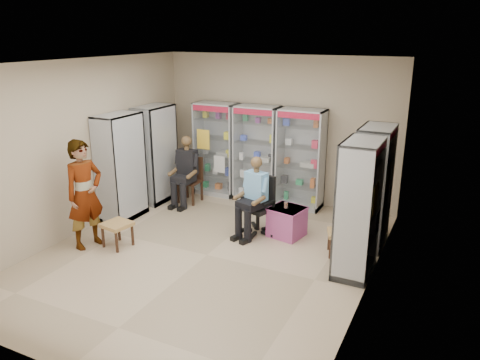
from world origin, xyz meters
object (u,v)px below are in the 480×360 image
at_px(cabinet_back_mid, 257,154).
at_px(cabinet_left_far, 156,154).
at_px(woven_stool_b, 118,234).
at_px(cabinet_back_left, 217,149).
at_px(cabinet_back_right, 301,159).
at_px(standing_man, 85,194).
at_px(wooden_chair, 190,180).
at_px(woven_stool_a, 340,243).
at_px(office_chair, 258,205).
at_px(cabinet_right_near, 358,209).
at_px(pink_trunk, 287,222).
at_px(seated_shopkeeper, 257,199).
at_px(cabinet_right_far, 373,187).
at_px(cabinet_left_near, 121,167).

relative_size(cabinet_back_mid, cabinet_left_far, 1.00).
distance_m(cabinet_back_mid, woven_stool_b, 3.39).
height_order(cabinet_back_left, cabinet_back_right, same).
relative_size(cabinet_left_far, standing_man, 1.10).
bearing_deg(cabinet_back_left, wooden_chair, -108.90).
bearing_deg(woven_stool_a, cabinet_back_left, 150.98).
bearing_deg(cabinet_back_mid, office_chair, -65.25).
bearing_deg(cabinet_back_mid, standing_man, -116.08).
height_order(wooden_chair, woven_stool_a, wooden_chair).
bearing_deg(cabinet_back_right, cabinet_left_far, -161.81).
relative_size(cabinet_back_right, woven_stool_b, 4.76).
distance_m(cabinet_back_right, woven_stool_a, 2.34).
distance_m(cabinet_back_mid, cabinet_right_near, 3.41).
xyz_separation_m(cabinet_right_near, woven_stool_b, (-3.72, -0.86, -0.79)).
relative_size(cabinet_back_mid, standing_man, 1.10).
relative_size(cabinet_back_left, pink_trunk, 3.71).
height_order(wooden_chair, seated_shopkeeper, seated_shopkeeper).
height_order(wooden_chair, standing_man, standing_man).
relative_size(cabinet_right_far, cabinet_right_near, 1.00).
distance_m(cabinet_back_mid, cabinet_left_far, 2.10).
xyz_separation_m(cabinet_back_right, cabinet_left_far, (-2.83, -0.93, 0.00)).
bearing_deg(standing_man, cabinet_back_right, -25.16).
bearing_deg(seated_shopkeeper, office_chair, 105.99).
xyz_separation_m(cabinet_left_near, wooden_chair, (0.68, 1.30, -0.53)).
bearing_deg(woven_stool_a, wooden_chair, 163.15).
distance_m(cabinet_left_near, standing_man, 1.27).
xyz_separation_m(cabinet_right_far, cabinet_left_near, (-4.46, -0.90, 0.00)).
distance_m(cabinet_back_left, cabinet_left_far, 1.32).
distance_m(cabinet_right_far, pink_trunk, 1.57).
bearing_deg(woven_stool_a, standing_man, -158.79).
relative_size(cabinet_back_right, office_chair, 1.92).
relative_size(cabinet_left_far, cabinet_left_near, 1.00).
relative_size(office_chair, standing_man, 0.58).
height_order(cabinet_left_far, woven_stool_a, cabinet_left_far).
relative_size(cabinet_back_right, cabinet_right_near, 1.00).
bearing_deg(woven_stool_b, cabinet_left_far, 108.83).
distance_m(cabinet_left_near, woven_stool_a, 4.21).
height_order(cabinet_right_near, standing_man, cabinet_right_near).
bearing_deg(woven_stool_b, cabinet_right_near, 12.97).
distance_m(cabinet_back_right, wooden_chair, 2.33).
relative_size(cabinet_left_near, wooden_chair, 2.13).
xyz_separation_m(office_chair, woven_stool_a, (1.53, -0.20, -0.32)).
height_order(cabinet_left_near, seated_shopkeeper, cabinet_left_near).
relative_size(cabinet_back_mid, cabinet_back_right, 1.00).
bearing_deg(cabinet_back_right, cabinet_left_near, -144.35).
bearing_deg(cabinet_back_right, woven_stool_a, -53.78).
relative_size(cabinet_left_near, standing_man, 1.10).
height_order(cabinet_back_mid, woven_stool_a, cabinet_back_mid).
height_order(cabinet_back_right, cabinet_left_near, same).
height_order(office_chair, standing_man, standing_man).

